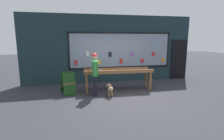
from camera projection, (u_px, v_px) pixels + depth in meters
name	position (u px, v px, depth m)	size (l,w,h in m)	color
ground_plane	(123.00, 96.00, 6.69)	(40.00, 40.00, 0.00)	#2D2D33
shopfront_facade	(112.00, 49.00, 8.71)	(8.51, 0.29, 3.30)	#192D33
display_table_main	(118.00, 73.00, 7.34)	(2.89, 0.77, 0.91)	brown
person_browsing	(95.00, 71.00, 6.56)	(0.27, 0.65, 1.65)	black
small_dog	(110.00, 88.00, 6.64)	(0.23, 0.60, 0.44)	#99724C
sandwich_board_sign	(68.00, 83.00, 6.93)	(0.64, 0.78, 0.86)	#193F19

